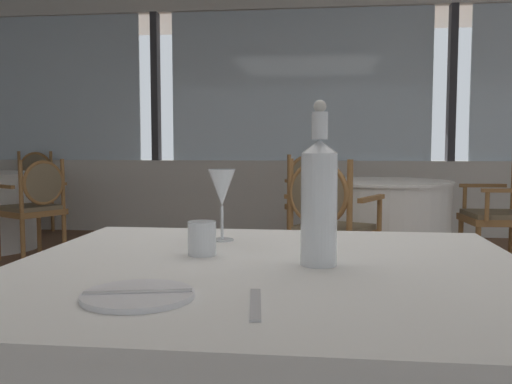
# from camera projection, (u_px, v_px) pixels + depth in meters

# --- Properties ---
(window_wall_far) EXTENTS (10.72, 0.14, 2.81)m
(window_wall_far) POSITION_uv_depth(u_px,v_px,m) (299.00, 137.00, 6.34)
(window_wall_far) COLOR silver
(window_wall_far) RESTS_ON ground_plane
(side_plate) EXTENTS (0.20, 0.20, 0.01)m
(side_plate) POSITION_uv_depth(u_px,v_px,m) (138.00, 295.00, 0.96)
(side_plate) COLOR white
(side_plate) RESTS_ON foreground_table
(butter_knife) EXTENTS (0.19, 0.06, 0.00)m
(butter_knife) POSITION_uv_depth(u_px,v_px,m) (138.00, 292.00, 0.96)
(butter_knife) COLOR silver
(butter_knife) RESTS_ON foreground_table
(dinner_fork) EXTENTS (0.04, 0.18, 0.00)m
(dinner_fork) POSITION_uv_depth(u_px,v_px,m) (255.00, 304.00, 0.92)
(dinner_fork) COLOR silver
(dinner_fork) RESTS_ON foreground_table
(water_bottle) EXTENTS (0.08, 0.08, 0.37)m
(water_bottle) POSITION_uv_depth(u_px,v_px,m) (319.00, 199.00, 1.22)
(water_bottle) COLOR white
(water_bottle) RESTS_ON foreground_table
(wine_glass) EXTENTS (0.08, 0.08, 0.20)m
(wine_glass) POSITION_uv_depth(u_px,v_px,m) (222.00, 189.00, 1.54)
(wine_glass) COLOR white
(wine_glass) RESTS_ON foreground_table
(water_tumbler) EXTENTS (0.07, 0.07, 0.08)m
(water_tumbler) POSITION_uv_depth(u_px,v_px,m) (202.00, 238.00, 1.34)
(water_tumbler) COLOR white
(water_tumbler) RESTS_ON foreground_table
(background_table_0) EXTENTS (1.07, 1.07, 0.75)m
(background_table_0) POSITION_uv_depth(u_px,v_px,m) (381.00, 229.00, 4.28)
(background_table_0) COLOR white
(background_table_0) RESTS_ON ground_plane
(dining_chair_0_0) EXTENTS (0.64, 0.62, 0.94)m
(dining_chair_0_0) POSITION_uv_depth(u_px,v_px,m) (327.00, 219.00, 3.47)
(dining_chair_0_0) COLOR olive
(dining_chair_0_0) RESTS_ON ground_plane
(dining_chair_0_1) EXTENTS (0.50, 0.56, 0.98)m
(dining_chair_0_1) POSITION_uv_depth(u_px,v_px,m) (509.00, 204.00, 4.21)
(dining_chair_0_1) COLOR olive
(dining_chair_0_1) RESTS_ON ground_plane
(dining_chair_0_2) EXTENTS (0.65, 0.64, 0.94)m
(dining_chair_0_2) POSITION_uv_depth(u_px,v_px,m) (314.00, 195.00, 5.11)
(dining_chair_0_2) COLOR olive
(dining_chair_0_2) RESTS_ON ground_plane
(dining_chair_1_0) EXTENTS (0.63, 0.65, 0.90)m
(dining_chair_1_0) POSITION_uv_depth(u_px,v_px,m) (35.00, 201.00, 4.85)
(dining_chair_1_0) COLOR olive
(dining_chair_1_0) RESTS_ON ground_plane
(dining_chair_1_1) EXTENTS (0.54, 0.47, 0.96)m
(dining_chair_1_1) POSITION_uv_depth(u_px,v_px,m) (31.00, 185.00, 6.47)
(dining_chair_1_1) COLOR olive
(dining_chair_1_1) RESTS_ON ground_plane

